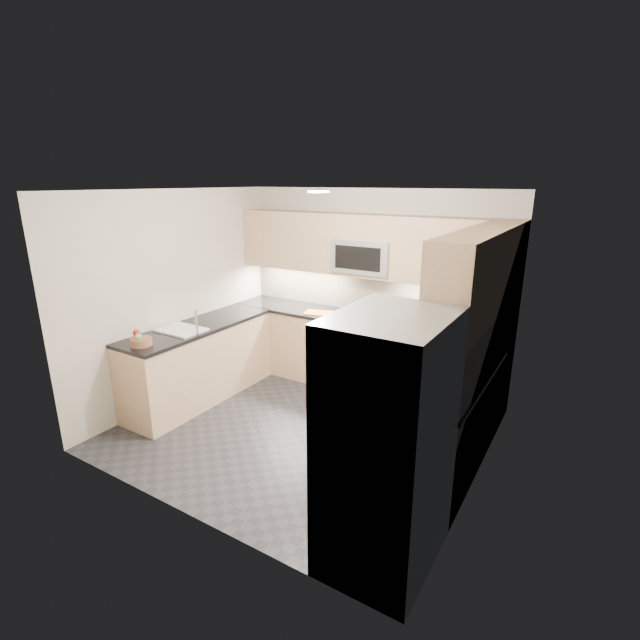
# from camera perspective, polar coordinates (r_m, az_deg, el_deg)

# --- Properties ---
(floor) EXTENTS (3.60, 3.20, 0.00)m
(floor) POSITION_cam_1_polar(r_m,az_deg,el_deg) (5.16, -2.09, -13.30)
(floor) COLOR #222227
(floor) RESTS_ON ground
(ceiling) EXTENTS (3.60, 3.20, 0.02)m
(ceiling) POSITION_cam_1_polar(r_m,az_deg,el_deg) (4.47, -2.44, 15.66)
(ceiling) COLOR beige
(ceiling) RESTS_ON wall_back
(wall_back) EXTENTS (3.60, 0.02, 2.50)m
(wall_back) POSITION_cam_1_polar(r_m,az_deg,el_deg) (6.01, 6.26, 3.85)
(wall_back) COLOR #BEB5A5
(wall_back) RESTS_ON floor
(wall_front) EXTENTS (3.60, 0.02, 2.50)m
(wall_front) POSITION_cam_1_polar(r_m,az_deg,el_deg) (3.53, -16.93, -6.27)
(wall_front) COLOR #BEB5A5
(wall_front) RESTS_ON floor
(wall_left) EXTENTS (0.02, 3.20, 2.50)m
(wall_left) POSITION_cam_1_polar(r_m,az_deg,el_deg) (5.83, -17.16, 2.78)
(wall_left) COLOR #BEB5A5
(wall_left) RESTS_ON floor
(wall_right) EXTENTS (0.02, 3.20, 2.50)m
(wall_right) POSITION_cam_1_polar(r_m,az_deg,el_deg) (4.00, 19.77, -3.78)
(wall_right) COLOR #BEB5A5
(wall_right) RESTS_ON floor
(base_cab_back_left) EXTENTS (1.42, 0.60, 0.90)m
(base_cab_back_left) POSITION_cam_1_polar(r_m,az_deg,el_deg) (6.52, -3.80, -2.38)
(base_cab_back_left) COLOR tan
(base_cab_back_left) RESTS_ON floor
(base_cab_back_right) EXTENTS (1.42, 0.60, 0.90)m
(base_cab_back_right) POSITION_cam_1_polar(r_m,az_deg,el_deg) (5.62, 14.78, -6.14)
(base_cab_back_right) COLOR tan
(base_cab_back_right) RESTS_ON floor
(base_cab_right) EXTENTS (0.60, 1.70, 0.90)m
(base_cab_right) POSITION_cam_1_polar(r_m,az_deg,el_deg) (4.52, 15.40, -12.09)
(base_cab_right) COLOR tan
(base_cab_right) RESTS_ON floor
(base_cab_peninsula) EXTENTS (0.60, 2.00, 0.90)m
(base_cab_peninsula) POSITION_cam_1_polar(r_m,az_deg,el_deg) (5.85, -14.52, -5.19)
(base_cab_peninsula) COLOR tan
(base_cab_peninsula) RESTS_ON floor
(countertop_back_left) EXTENTS (1.42, 0.63, 0.04)m
(countertop_back_left) POSITION_cam_1_polar(r_m,az_deg,el_deg) (6.38, -3.88, 1.61)
(countertop_back_left) COLOR black
(countertop_back_left) RESTS_ON base_cab_back_left
(countertop_back_right) EXTENTS (1.42, 0.63, 0.04)m
(countertop_back_right) POSITION_cam_1_polar(r_m,az_deg,el_deg) (5.46, 15.15, -1.59)
(countertop_back_right) COLOR black
(countertop_back_right) RESTS_ON base_cab_back_right
(countertop_right) EXTENTS (0.63, 1.70, 0.04)m
(countertop_right) POSITION_cam_1_polar(r_m,az_deg,el_deg) (4.32, 15.88, -6.61)
(countertop_right) COLOR black
(countertop_right) RESTS_ON base_cab_right
(countertop_peninsula) EXTENTS (0.63, 2.00, 0.04)m
(countertop_peninsula) POSITION_cam_1_polar(r_m,az_deg,el_deg) (5.70, -14.86, -0.80)
(countertop_peninsula) COLOR black
(countertop_peninsula) RESTS_ON base_cab_peninsula
(upper_cab_back) EXTENTS (3.60, 0.35, 0.75)m
(upper_cab_back) POSITION_cam_1_polar(r_m,az_deg,el_deg) (5.75, 5.69, 9.11)
(upper_cab_back) COLOR tan
(upper_cab_back) RESTS_ON wall_back
(upper_cab_right) EXTENTS (0.35, 1.95, 0.75)m
(upper_cab_right) POSITION_cam_1_polar(r_m,az_deg,el_deg) (4.14, 19.02, 5.28)
(upper_cab_right) COLOR tan
(upper_cab_right) RESTS_ON wall_right
(backsplash_back) EXTENTS (3.60, 0.01, 0.51)m
(backsplash_back) POSITION_cam_1_polar(r_m,az_deg,el_deg) (6.02, 6.23, 3.33)
(backsplash_back) COLOR tan
(backsplash_back) RESTS_ON wall_back
(backsplash_right) EXTENTS (0.01, 2.30, 0.51)m
(backsplash_right) POSITION_cam_1_polar(r_m,az_deg,el_deg) (4.44, 20.90, -2.64)
(backsplash_right) COLOR tan
(backsplash_right) RESTS_ON wall_right
(gas_range) EXTENTS (0.76, 0.65, 0.91)m
(gas_range) POSITION_cam_1_polar(r_m,az_deg,el_deg) (5.96, 4.67, -4.20)
(gas_range) COLOR gray
(gas_range) RESTS_ON floor
(range_cooktop) EXTENTS (0.76, 0.65, 0.03)m
(range_cooktop) POSITION_cam_1_polar(r_m,az_deg,el_deg) (5.82, 4.78, 0.03)
(range_cooktop) COLOR black
(range_cooktop) RESTS_ON gas_range
(oven_door_glass) EXTENTS (0.62, 0.02, 0.45)m
(oven_door_glass) POSITION_cam_1_polar(r_m,az_deg,el_deg) (5.69, 3.15, -5.27)
(oven_door_glass) COLOR black
(oven_door_glass) RESTS_ON gas_range
(oven_handle) EXTENTS (0.60, 0.02, 0.02)m
(oven_handle) POSITION_cam_1_polar(r_m,az_deg,el_deg) (5.58, 3.10, -2.77)
(oven_handle) COLOR #B2B5BA
(oven_handle) RESTS_ON gas_range
(microwave) EXTENTS (0.76, 0.40, 0.40)m
(microwave) POSITION_cam_1_polar(r_m,az_deg,el_deg) (5.75, 5.54, 7.85)
(microwave) COLOR #9FA2A7
(microwave) RESTS_ON upper_cab_back
(microwave_door) EXTENTS (0.60, 0.01, 0.28)m
(microwave_door) POSITION_cam_1_polar(r_m,az_deg,el_deg) (5.57, 4.60, 7.58)
(microwave_door) COLOR black
(microwave_door) RESTS_ON microwave
(refrigerator) EXTENTS (0.70, 0.90, 1.80)m
(refrigerator) POSITION_cam_1_polar(r_m,az_deg,el_deg) (3.24, 8.27, -14.85)
(refrigerator) COLOR #A4A7AC
(refrigerator) RESTS_ON floor
(fridge_handle_left) EXTENTS (0.02, 0.02, 1.20)m
(fridge_handle_left) POSITION_cam_1_polar(r_m,az_deg,el_deg) (3.21, 0.74, -13.86)
(fridge_handle_left) COLOR #B2B5BA
(fridge_handle_left) RESTS_ON refrigerator
(fridge_handle_right) EXTENTS (0.02, 0.02, 1.20)m
(fridge_handle_right) POSITION_cam_1_polar(r_m,az_deg,el_deg) (3.49, 3.84, -11.25)
(fridge_handle_right) COLOR #B2B5BA
(fridge_handle_right) RESTS_ON refrigerator
(sink_basin) EXTENTS (0.52, 0.38, 0.16)m
(sink_basin) POSITION_cam_1_polar(r_m,az_deg,el_deg) (5.55, -16.68, -1.85)
(sink_basin) COLOR white
(sink_basin) RESTS_ON base_cab_peninsula
(faucet) EXTENTS (0.03, 0.03, 0.28)m
(faucet) POSITION_cam_1_polar(r_m,az_deg,el_deg) (5.31, -14.97, -0.29)
(faucet) COLOR silver
(faucet) RESTS_ON countertop_peninsula
(utensil_bowl) EXTENTS (0.29, 0.29, 0.14)m
(utensil_bowl) POSITION_cam_1_polar(r_m,az_deg,el_deg) (5.35, 18.04, -1.22)
(utensil_bowl) COLOR #58A848
(utensil_bowl) RESTS_ON countertop_back_right
(cutting_board) EXTENTS (0.40, 0.33, 0.01)m
(cutting_board) POSITION_cam_1_polar(r_m,az_deg,el_deg) (5.99, -0.23, 0.89)
(cutting_board) COLOR orange
(cutting_board) RESTS_ON countertop_back_left
(fruit_basket) EXTENTS (0.24, 0.24, 0.08)m
(fruit_basket) POSITION_cam_1_polar(r_m,az_deg,el_deg) (5.17, -21.16, -2.51)
(fruit_basket) COLOR #8B5B40
(fruit_basket) RESTS_ON countertop_peninsula
(fruit_apple) EXTENTS (0.08, 0.08, 0.08)m
(fruit_apple) POSITION_cam_1_polar(r_m,az_deg,el_deg) (5.22, -21.65, -1.48)
(fruit_apple) COLOR #AA1E13
(fruit_apple) RESTS_ON fruit_basket
(fruit_pear) EXTENTS (0.06, 0.06, 0.06)m
(fruit_pear) POSITION_cam_1_polar(r_m,az_deg,el_deg) (5.10, -21.48, -1.88)
(fruit_pear) COLOR #58B94F
(fruit_pear) RESTS_ON fruit_basket
(dish_towel_check) EXTENTS (0.18, 0.02, 0.34)m
(dish_towel_check) POSITION_cam_1_polar(r_m,az_deg,el_deg) (5.65, 2.53, -4.37)
(dish_towel_check) COLOR white
(dish_towel_check) RESTS_ON oven_handle
(dish_towel_blue) EXTENTS (0.19, 0.09, 0.37)m
(dish_towel_blue) POSITION_cam_1_polar(r_m,az_deg,el_deg) (5.53, 4.92, -4.87)
(dish_towel_blue) COLOR #314188
(dish_towel_blue) RESTS_ON oven_handle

